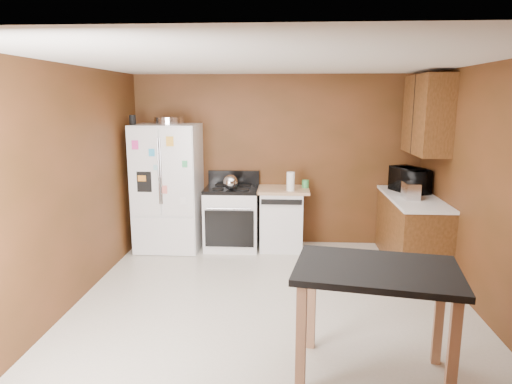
# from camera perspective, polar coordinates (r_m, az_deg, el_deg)

# --- Properties ---
(floor) EXTENTS (4.50, 4.50, 0.00)m
(floor) POSITION_cam_1_polar(r_m,az_deg,el_deg) (4.96, 2.00, -14.13)
(floor) COLOR beige
(floor) RESTS_ON ground
(ceiling) EXTENTS (4.50, 4.50, 0.00)m
(ceiling) POSITION_cam_1_polar(r_m,az_deg,el_deg) (4.48, 2.23, 16.03)
(ceiling) COLOR white
(ceiling) RESTS_ON ground
(wall_back) EXTENTS (4.20, 0.00, 4.20)m
(wall_back) POSITION_cam_1_polar(r_m,az_deg,el_deg) (6.78, 2.62, 3.94)
(wall_back) COLOR #5F3119
(wall_back) RESTS_ON ground
(wall_front) EXTENTS (4.20, 0.00, 4.20)m
(wall_front) POSITION_cam_1_polar(r_m,az_deg,el_deg) (2.40, 0.65, -10.57)
(wall_front) COLOR #5F3119
(wall_front) RESTS_ON ground
(wall_left) EXTENTS (0.00, 4.50, 4.50)m
(wall_left) POSITION_cam_1_polar(r_m,az_deg,el_deg) (5.07, -22.37, 0.45)
(wall_left) COLOR #5F3119
(wall_left) RESTS_ON ground
(wall_right) EXTENTS (0.00, 4.50, 4.50)m
(wall_right) POSITION_cam_1_polar(r_m,az_deg,el_deg) (4.97, 27.08, -0.16)
(wall_right) COLOR #5F3119
(wall_right) RESTS_ON ground
(roasting_pan) EXTENTS (0.41, 0.41, 0.10)m
(roasting_pan) POSITION_cam_1_polar(r_m,az_deg,el_deg) (6.54, -10.81, 8.76)
(roasting_pan) COLOR silver
(roasting_pan) RESTS_ON refrigerator
(pen_cup) EXTENTS (0.09, 0.09, 0.13)m
(pen_cup) POSITION_cam_1_polar(r_m,az_deg,el_deg) (6.54, -15.18, 8.70)
(pen_cup) COLOR black
(pen_cup) RESTS_ON refrigerator
(kettle) EXTENTS (0.21, 0.21, 0.21)m
(kettle) POSITION_cam_1_polar(r_m,az_deg,el_deg) (6.39, -3.22, 1.23)
(kettle) COLOR silver
(kettle) RESTS_ON gas_range
(paper_towel) EXTENTS (0.12, 0.12, 0.26)m
(paper_towel) POSITION_cam_1_polar(r_m,az_deg,el_deg) (6.36, 4.35, 1.32)
(paper_towel) COLOR white
(paper_towel) RESTS_ON dishwasher
(green_canister) EXTENTS (0.11, 0.11, 0.11)m
(green_canister) POSITION_cam_1_polar(r_m,az_deg,el_deg) (6.62, 6.19, 1.03)
(green_canister) COLOR green
(green_canister) RESTS_ON dishwasher
(toaster) EXTENTS (0.18, 0.29, 0.21)m
(toaster) POSITION_cam_1_polar(r_m,az_deg,el_deg) (6.13, 18.79, 0.16)
(toaster) COLOR silver
(toaster) RESTS_ON right_cabinets
(microwave) EXTENTS (0.57, 0.65, 0.30)m
(microwave) POSITION_cam_1_polar(r_m,az_deg,el_deg) (6.55, 18.65, 1.32)
(microwave) COLOR black
(microwave) RESTS_ON right_cabinets
(refrigerator) EXTENTS (0.90, 0.80, 1.80)m
(refrigerator) POSITION_cam_1_polar(r_m,az_deg,el_deg) (6.67, -10.92, 0.56)
(refrigerator) COLOR white
(refrigerator) RESTS_ON ground
(gas_range) EXTENTS (0.76, 0.68, 1.10)m
(gas_range) POSITION_cam_1_polar(r_m,az_deg,el_deg) (6.66, -3.02, -3.13)
(gas_range) COLOR white
(gas_range) RESTS_ON ground
(dishwasher) EXTENTS (0.78, 0.63, 0.89)m
(dishwasher) POSITION_cam_1_polar(r_m,az_deg,el_deg) (6.64, 3.20, -3.26)
(dishwasher) COLOR white
(dishwasher) RESTS_ON ground
(right_cabinets) EXTENTS (0.63, 1.58, 2.45)m
(right_cabinets) POSITION_cam_1_polar(r_m,az_deg,el_deg) (6.32, 19.37, -0.43)
(right_cabinets) COLOR brown
(right_cabinets) RESTS_ON ground
(island) EXTENTS (1.33, 1.01, 0.91)m
(island) POSITION_cam_1_polar(r_m,az_deg,el_deg) (3.64, 14.76, -11.16)
(island) COLOR black
(island) RESTS_ON ground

